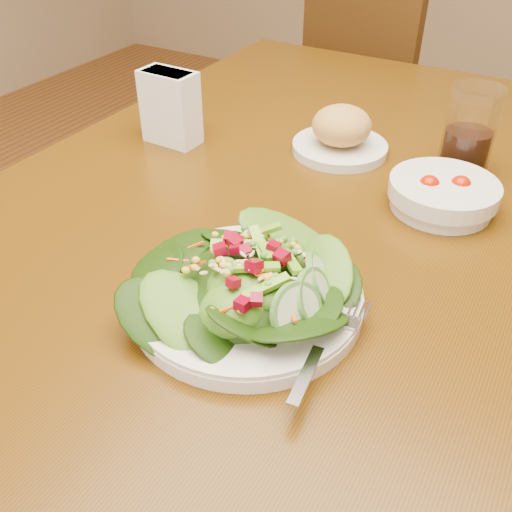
% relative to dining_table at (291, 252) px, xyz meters
% --- Properties ---
extents(ground_plane, '(5.00, 5.00, 0.00)m').
position_rel_dining_table_xyz_m(ground_plane, '(0.00, 0.00, -0.65)').
color(ground_plane, '#9E5A2C').
extents(dining_table, '(0.90, 1.40, 0.75)m').
position_rel_dining_table_xyz_m(dining_table, '(0.00, 0.00, 0.00)').
color(dining_table, '#4E2D07').
rests_on(dining_table, ground_plane).
extents(chair_far, '(0.51, 0.51, 0.89)m').
position_rel_dining_table_xyz_m(chair_far, '(-0.23, 1.05, -0.18)').
color(chair_far, '#3F260F').
rests_on(chair_far, ground_plane).
extents(salad_plate, '(0.27, 0.27, 0.08)m').
position_rel_dining_table_xyz_m(salad_plate, '(0.07, -0.24, 0.13)').
color(salad_plate, silver).
rests_on(salad_plate, dining_table).
extents(bread_plate, '(0.16, 0.16, 0.08)m').
position_rel_dining_table_xyz_m(bread_plate, '(-0.00, 0.18, 0.13)').
color(bread_plate, silver).
rests_on(bread_plate, dining_table).
extents(tomato_bowl, '(0.16, 0.16, 0.05)m').
position_rel_dining_table_xyz_m(tomato_bowl, '(0.20, 0.08, 0.12)').
color(tomato_bowl, silver).
rests_on(tomato_bowl, dining_table).
extents(drinking_glass, '(0.08, 0.08, 0.14)m').
position_rel_dining_table_xyz_m(drinking_glass, '(0.19, 0.21, 0.16)').
color(drinking_glass, silver).
rests_on(drinking_glass, dining_table).
extents(napkin_holder, '(0.10, 0.06, 0.12)m').
position_rel_dining_table_xyz_m(napkin_holder, '(-0.27, 0.07, 0.17)').
color(napkin_holder, white).
rests_on(napkin_holder, dining_table).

